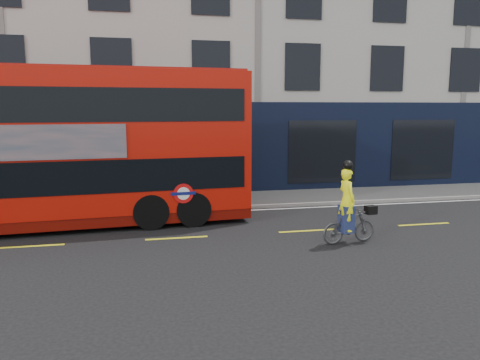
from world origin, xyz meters
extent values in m
plane|color=black|center=(0.00, 0.00, 0.00)|extent=(120.00, 120.00, 0.00)
cube|color=slate|center=(0.00, 6.50, 0.06)|extent=(60.00, 3.00, 0.12)
cube|color=gray|center=(0.00, 5.00, 0.07)|extent=(60.00, 0.12, 0.13)
cube|color=#B4B2A9|center=(0.00, 13.00, 7.50)|extent=(50.00, 10.00, 15.00)
cube|color=black|center=(0.00, 7.98, 2.00)|extent=(50.00, 0.08, 4.00)
cube|color=silver|center=(0.00, 4.70, 0.00)|extent=(58.00, 0.10, 0.01)
cube|color=#B81207|center=(-7.69, 3.73, 2.70)|extent=(12.43, 3.67, 4.40)
cube|color=#5C0903|center=(-7.69, 3.73, 0.33)|extent=(12.43, 3.62, 0.33)
cube|color=black|center=(-7.69, 3.73, 1.73)|extent=(11.94, 3.68, 1.00)
cube|color=black|center=(-7.69, 3.73, 3.85)|extent=(11.94, 3.68, 1.00)
cube|color=#98130B|center=(-7.69, 3.73, 4.93)|extent=(12.18, 3.54, 0.09)
cube|color=black|center=(-1.55, 4.18, 1.73)|extent=(0.22, 2.50, 1.00)
cube|color=black|center=(-1.55, 4.18, 3.85)|extent=(0.22, 2.50, 1.00)
cube|color=#996B69|center=(-8.69, 2.23, 2.79)|extent=(6.67, 0.53, 1.00)
cylinder|color=red|center=(-3.69, 2.60, 1.11)|extent=(0.62, 0.07, 0.62)
cylinder|color=white|center=(-3.69, 2.59, 1.11)|extent=(0.40, 0.05, 0.40)
cube|color=#0C1459|center=(-3.69, 2.59, 1.11)|extent=(0.78, 0.08, 0.10)
cylinder|color=black|center=(-3.46, 4.04, 0.56)|extent=(1.32, 2.91, 1.11)
cylinder|color=black|center=(-4.80, 3.94, 0.56)|extent=(1.32, 2.91, 1.11)
imported|color=#444749|center=(0.69, 0.03, 0.49)|extent=(1.68, 0.66, 0.98)
imported|color=#FAFF13|center=(0.59, 0.02, 1.25)|extent=(0.49, 0.68, 1.73)
cube|color=black|center=(1.37, 0.12, 0.90)|extent=(0.33, 0.27, 0.24)
cube|color=navy|center=(0.59, 0.02, 0.70)|extent=(0.37, 0.45, 0.76)
sphere|color=black|center=(0.59, 0.02, 2.20)|extent=(0.28, 0.28, 0.28)
camera|label=1|loc=(-4.88, -11.78, 3.76)|focal=35.00mm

